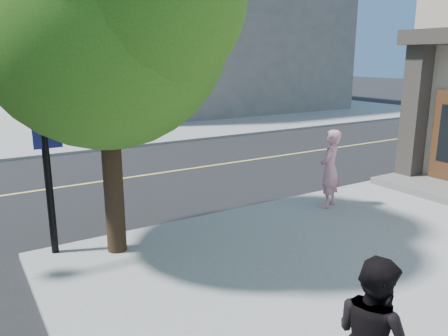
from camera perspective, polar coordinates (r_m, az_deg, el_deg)
ground at (r=9.42m, az=-18.76°, el=-9.69°), size 140.00×140.00×0.00m
road_ew at (r=13.62m, az=-23.18°, el=-2.76°), size 140.00×9.00×0.01m
sidewalk_ne at (r=33.85m, az=-4.81°, el=7.81°), size 29.00×25.00×0.12m
filler_ne at (r=34.50m, az=-4.68°, el=19.68°), size 18.00×16.00×14.00m
man_on_phone at (r=10.97m, az=13.47°, el=-0.09°), size 0.82×0.72×1.90m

